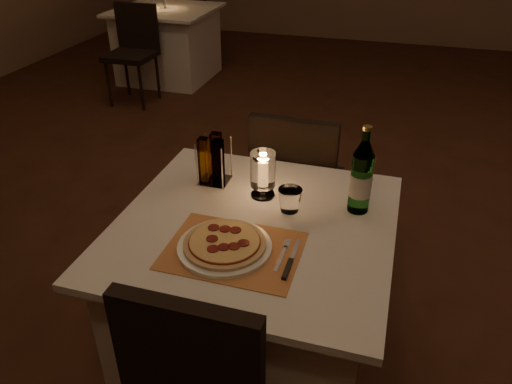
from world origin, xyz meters
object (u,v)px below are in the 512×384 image
(hurricane_candle, at_px, (263,171))
(neighbor_table_left, at_px, (168,44))
(tumbler, at_px, (290,200))
(plate, at_px, (225,247))
(water_bottle, at_px, (361,178))
(chair_far, at_px, (296,177))
(pizza, at_px, (225,243))
(main_table, at_px, (255,298))

(hurricane_candle, distance_m, neighbor_table_left, 3.90)
(tumbler, bearing_deg, plate, -116.99)
(water_bottle, xyz_separation_m, hurricane_candle, (-0.37, -0.00, -0.03))
(chair_far, relative_size, neighbor_table_left, 0.90)
(pizza, bearing_deg, tumbler, 62.99)
(plate, bearing_deg, neighbor_table_left, 118.40)
(chair_far, xyz_separation_m, water_bottle, (0.35, -0.52, 0.33))
(main_table, distance_m, pizza, 0.44)
(plate, relative_size, tumbler, 3.51)
(main_table, distance_m, water_bottle, 0.64)
(main_table, height_order, pizza, pizza)
(main_table, height_order, neighbor_table_left, same)
(pizza, distance_m, neighbor_table_left, 4.20)
(water_bottle, distance_m, hurricane_candle, 0.37)
(main_table, xyz_separation_m, tumbler, (0.10, 0.12, 0.41))
(pizza, distance_m, tumbler, 0.34)
(plate, relative_size, pizza, 1.14)
(water_bottle, height_order, hurricane_candle, water_bottle)
(plate, bearing_deg, water_bottle, 43.39)
(chair_far, distance_m, water_bottle, 0.71)
(tumbler, relative_size, neighbor_table_left, 0.09)
(chair_far, height_order, hurricane_candle, hurricane_candle)
(main_table, xyz_separation_m, chair_far, (-0.00, 0.71, 0.18))
(main_table, height_order, chair_far, chair_far)
(main_table, distance_m, hurricane_candle, 0.51)
(water_bottle, bearing_deg, pizza, -136.63)
(chair_far, xyz_separation_m, hurricane_candle, (-0.02, -0.52, 0.30))
(pizza, distance_m, water_bottle, 0.56)
(plate, relative_size, hurricane_candle, 1.69)
(plate, relative_size, water_bottle, 0.93)
(main_table, height_order, hurricane_candle, hurricane_candle)
(plate, distance_m, water_bottle, 0.56)
(chair_far, bearing_deg, neighbor_table_left, 126.22)
(main_table, bearing_deg, tumbler, 49.42)
(main_table, relative_size, tumbler, 10.96)
(neighbor_table_left, bearing_deg, main_table, -59.77)
(pizza, xyz_separation_m, water_bottle, (0.40, 0.38, 0.11))
(pizza, relative_size, hurricane_candle, 1.48)
(plate, height_order, hurricane_candle, hurricane_candle)
(pizza, bearing_deg, neighbor_table_left, 118.40)
(chair_far, relative_size, plate, 2.81)
(pizza, relative_size, neighbor_table_left, 0.28)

